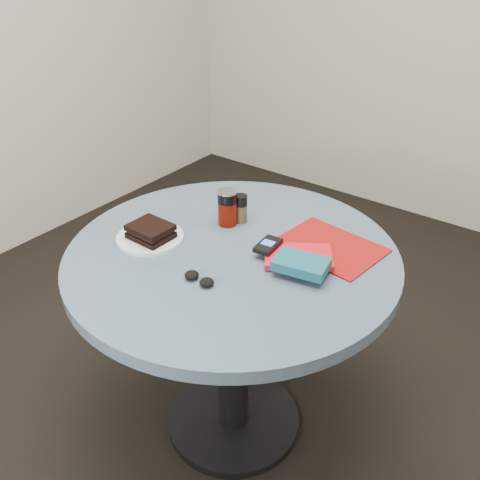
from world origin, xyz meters
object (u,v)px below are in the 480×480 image
Objects in this scene: sandwich at (151,231)px; red_book at (298,256)px; pepper_grinder at (241,208)px; mp3_player at (268,245)px; table at (232,295)px; headphones at (199,279)px; soda_can at (227,208)px; novel at (301,264)px; plate at (150,238)px; magazine at (330,247)px.

sandwich reaches higher than red_book.
mp3_player is at bearing -31.30° from pepper_grinder.
table is 10.38× the size of headphones.
soda_can is 1.22× the size of mp3_player.
novel is (0.04, -0.06, 0.02)m from red_book.
headphones is at bearing -16.65° from sandwich.
headphones is (0.11, -0.34, -0.04)m from pepper_grinder.
sandwich is 0.48m from novel.
sandwich is 1.29× the size of mp3_player.
pepper_grinder is (-0.09, 0.16, 0.21)m from table.
table is at bearing 97.85° from headphones.
mp3_player is at bearing 159.51° from red_book.
sandwich is 0.65× the size of red_book.
pepper_grinder is at bearing 144.20° from novel.
soda_can is (0.12, 0.23, 0.02)m from sandwich.
table is 7.92× the size of sandwich.
mp3_player is at bearing -19.06° from soda_can.
soda_can is at bearing 114.46° from headphones.
pepper_grinder reaches higher than table.
red_book is at bearing -17.85° from pepper_grinder.
pepper_grinder is at bearing 61.18° from sandwich.
sandwich is at bearing -154.69° from mp3_player.
headphones is at bearing -16.72° from plate.
sandwich is 0.30m from pepper_grinder.
soda_can reaches higher than headphones.
pepper_grinder reaches higher than red_book.
pepper_grinder is 0.32m from magazine.
sandwich is (0.01, -0.00, 0.03)m from plate.
sandwich reaches higher than novel.
red_book is (0.18, 0.08, 0.18)m from table.
soda_can is 0.36m from novel.
pepper_grinder is at bearing 108.26° from headphones.
plate is 0.55m from magazine.
plate is at bearing -141.11° from magazine.
soda_can reaches higher than sandwich.
headphones is (-0.20, -0.37, 0.01)m from magazine.
novel is 0.28m from headphones.
plate is 0.31m from pepper_grinder.
pepper_grinder reaches higher than novel.
table is 0.32m from sandwich.
soda_can is 0.22m from mp3_player.
pepper_grinder is at bearing 57.30° from soda_can.
soda_can is at bearing -161.58° from magazine.
soda_can is 0.80× the size of novel.
magazine is at bearing 80.78° from novel.
red_book is (0.43, 0.17, 0.01)m from plate.
mp3_player is (0.34, 0.15, 0.02)m from plate.
table is 4.80× the size of plate.
mp3_player reaches higher than table.
magazine is at bearing 11.51° from soda_can.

